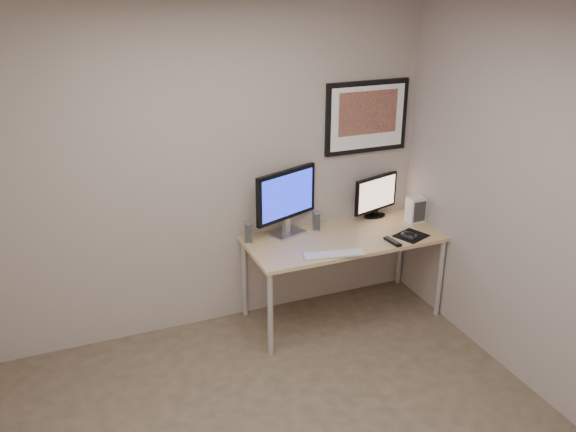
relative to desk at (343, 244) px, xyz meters
name	(u,v)px	position (x,y,z in m)	size (l,w,h in m)	color
room	(265,179)	(-1.00, -0.90, 0.98)	(3.60, 3.60, 3.60)	white
desk	(343,244)	(0.00, 0.00, 0.00)	(1.60, 0.70, 0.73)	#A47E4F
framed_art	(367,117)	(0.35, 0.33, 0.96)	(0.75, 0.04, 0.60)	black
monitor_large	(286,199)	(-0.41, 0.23, 0.37)	(0.58, 0.28, 0.55)	#B2B2B7
monitor_tv	(376,195)	(0.45, 0.28, 0.27)	(0.47, 0.17, 0.38)	black
speaker_left	(248,232)	(-0.75, 0.19, 0.16)	(0.07, 0.07, 0.18)	#B2B2B7
speaker_right	(316,221)	(-0.15, 0.22, 0.15)	(0.07, 0.07, 0.17)	#B2B2B7
keyboard	(334,254)	(-0.23, -0.28, 0.07)	(0.48, 0.13, 0.02)	#BBBBC0
mousepad	(411,236)	(0.52, -0.19, 0.07)	(0.24, 0.22, 0.00)	black
mouse	(409,234)	(0.49, -0.20, 0.09)	(0.07, 0.12, 0.04)	black
remote	(393,241)	(0.31, -0.25, 0.08)	(0.05, 0.18, 0.02)	black
fan_unit	(416,209)	(0.72, 0.05, 0.18)	(0.15, 0.11, 0.23)	silver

